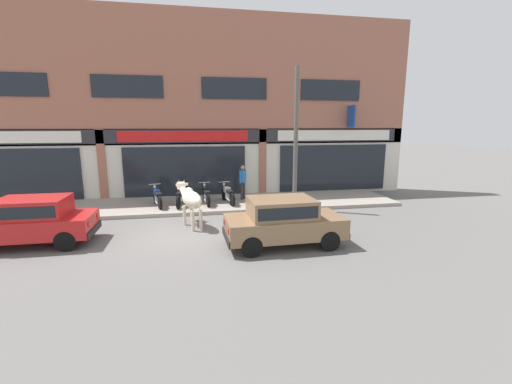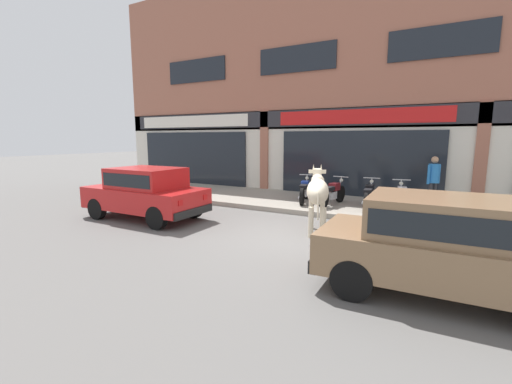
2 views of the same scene
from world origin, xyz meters
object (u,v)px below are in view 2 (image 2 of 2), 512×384
object	(u,v)px
car_1	(146,191)
motorcycle_1	(333,193)
motorcycle_2	(369,195)
cow	(318,191)
pedestrian	(434,177)
motorcycle_3	(402,198)
car_0	(443,242)
motorcycle_0	(304,191)

from	to	relation	value
car_1	motorcycle_1	distance (m)	5.74
car_1	motorcycle_2	bearing A→B (deg)	36.42
cow	motorcycle_2	bearing A→B (deg)	77.27
motorcycle_1	motorcycle_2	distance (m)	1.11
pedestrian	motorcycle_2	bearing A→B (deg)	-160.90
pedestrian	motorcycle_3	bearing A→B (deg)	-140.26
motorcycle_1	pedestrian	bearing A→B (deg)	14.09
car_1	car_0	bearing A→B (deg)	-10.71
car_0	pedestrian	world-z (taller)	pedestrian
cow	motorcycle_1	world-z (taller)	cow
motorcycle_1	motorcycle_2	bearing A→B (deg)	5.88
cow	motorcycle_3	bearing A→B (deg)	60.66
motorcycle_1	motorcycle_3	xyz separation A→B (m)	(2.06, 0.08, 0.00)
motorcycle_1	motorcycle_2	world-z (taller)	same
motorcycle_0	motorcycle_1	xyz separation A→B (m)	(0.98, -0.05, 0.00)
car_0	car_1	xyz separation A→B (m)	(-7.43, 1.40, 0.00)
car_0	motorcycle_3	bearing A→B (deg)	101.77
motorcycle_2	motorcycle_3	world-z (taller)	same
motorcycle_3	car_1	bearing A→B (deg)	-148.20
motorcycle_1	cow	bearing A→B (deg)	-80.85
cow	car_1	bearing A→B (deg)	-167.45
car_0	motorcycle_0	size ratio (longest dim) A/B	2.05
cow	car_1	size ratio (longest dim) A/B	0.57
motorcycle_0	motorcycle_1	bearing A→B (deg)	-3.03
motorcycle_3	motorcycle_0	bearing A→B (deg)	-179.52
pedestrian	cow	bearing A→B (deg)	-124.12
pedestrian	motorcycle_0	bearing A→B (deg)	-170.20
motorcycle_0	car_0	bearing A→B (deg)	-51.91
car_1	pedestrian	bearing A→B (deg)	32.73
car_1	motorcycle_2	world-z (taller)	car_1
cow	motorcycle_2	xyz separation A→B (m)	(0.66, 2.91, -0.47)
car_0	motorcycle_3	xyz separation A→B (m)	(-1.11, 5.32, -0.28)
motorcycle_0	motorcycle_1	size ratio (longest dim) A/B	0.98
motorcycle_1	car_0	bearing A→B (deg)	-58.83
cow	motorcycle_3	size ratio (longest dim) A/B	1.14
motorcycle_1	pedestrian	xyz separation A→B (m)	(2.82, 0.71, 0.60)
motorcycle_3	pedestrian	world-z (taller)	pedestrian
motorcycle_1	motorcycle_3	world-z (taller)	same
car_0	motorcycle_1	world-z (taller)	car_0
car_0	pedestrian	size ratio (longest dim) A/B	2.28
car_0	motorcycle_1	size ratio (longest dim) A/B	2.02
motorcycle_0	motorcycle_3	size ratio (longest dim) A/B	0.99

